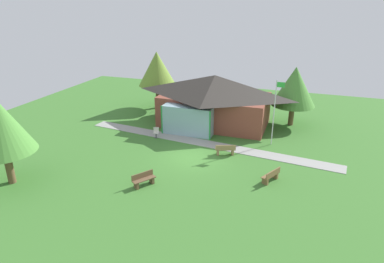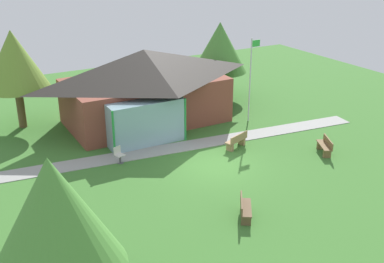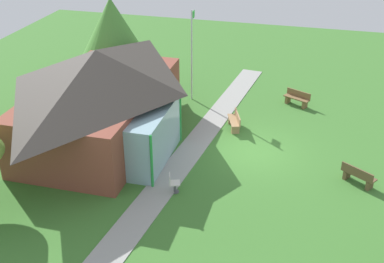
% 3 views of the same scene
% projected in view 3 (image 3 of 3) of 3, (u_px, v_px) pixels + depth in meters
% --- Properties ---
extents(ground_plane, '(44.00, 44.00, 0.00)m').
position_uv_depth(ground_plane, '(253.00, 152.00, 23.66)').
color(ground_plane, '#3D752D').
extents(pavilion, '(10.50, 7.05, 4.58)m').
position_uv_depth(pavilion, '(102.00, 94.00, 23.75)').
color(pavilion, brown).
rests_on(pavilion, ground_plane).
extents(footpath, '(21.37, 3.69, 0.03)m').
position_uv_depth(footpath, '(196.00, 144.00, 24.30)').
color(footpath, '#999993').
rests_on(footpath, ground_plane).
extents(flagpole, '(0.64, 0.08, 5.26)m').
position_uv_depth(flagpole, '(192.00, 51.00, 27.73)').
color(flagpole, silver).
rests_on(flagpole, ground_plane).
extents(bench_rear_near_path, '(1.56, 0.92, 0.84)m').
position_uv_depth(bench_rear_near_path, '(235.00, 121.00, 25.61)').
color(bench_rear_near_path, '#9E7A51').
rests_on(bench_rear_near_path, ground_plane).
extents(bench_mid_right, '(1.06, 1.54, 0.84)m').
position_uv_depth(bench_mid_right, '(297.00, 99.00, 28.13)').
color(bench_mid_right, brown).
rests_on(bench_mid_right, ground_plane).
extents(bench_front_center, '(1.20, 1.49, 0.84)m').
position_uv_depth(bench_front_center, '(358.00, 176.00, 21.07)').
color(bench_front_center, brown).
rests_on(bench_front_center, ground_plane).
extents(patio_chair_west, '(0.56, 0.56, 0.86)m').
position_uv_depth(patio_chair_west, '(173.00, 183.00, 20.54)').
color(patio_chair_west, beige).
rests_on(patio_chair_west, ground_plane).
extents(tree_behind_pavilion_right, '(3.88, 3.88, 5.37)m').
position_uv_depth(tree_behind_pavilion_right, '(112.00, 27.00, 29.50)').
color(tree_behind_pavilion_right, brown).
rests_on(tree_behind_pavilion_right, ground_plane).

